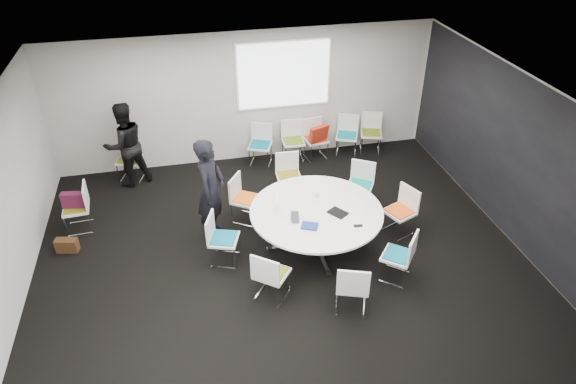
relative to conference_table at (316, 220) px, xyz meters
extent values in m
cube|color=black|center=(-0.63, -0.17, -0.56)|extent=(8.00, 7.00, 0.04)
cube|color=white|center=(-0.63, -0.17, 2.28)|extent=(8.00, 7.00, 0.04)
cube|color=#A8A39F|center=(-0.63, 3.35, 0.86)|extent=(8.00, 0.04, 2.80)
cube|color=#A8A39F|center=(-0.63, -3.69, 0.86)|extent=(8.00, 0.04, 2.80)
cube|color=#A8A39F|center=(3.39, -0.17, 0.86)|extent=(0.04, 7.00, 2.80)
cube|color=black|center=(3.36, -0.17, 0.86)|extent=(0.01, 6.94, 2.74)
cube|color=silver|center=(0.00, 0.00, -0.50)|extent=(0.90, 0.90, 0.08)
cylinder|color=silver|center=(0.00, 0.00, -0.17)|extent=(0.10, 0.10, 0.65)
cylinder|color=white|center=(0.00, 0.00, 0.17)|extent=(2.21, 2.21, 0.04)
cube|color=white|center=(0.17, 3.29, 1.31)|extent=(1.90, 0.03, 1.35)
cube|color=silver|center=(1.51, 0.02, -0.33)|extent=(0.55, 0.55, 0.42)
cube|color=white|center=(1.51, 0.02, -0.10)|extent=(0.58, 0.59, 0.04)
cube|color=#DA4F16|center=(1.51, 0.02, -0.07)|extent=(0.51, 0.52, 0.03)
cube|color=white|center=(1.70, 0.10, 0.13)|extent=(0.21, 0.44, 0.42)
cube|color=silver|center=(1.11, 0.96, -0.33)|extent=(0.58, 0.58, 0.42)
cube|color=white|center=(1.11, 0.96, -0.10)|extent=(0.62, 0.62, 0.04)
cube|color=#078174|center=(1.11, 0.96, -0.07)|extent=(0.54, 0.53, 0.03)
cube|color=white|center=(1.23, 1.14, 0.13)|extent=(0.41, 0.27, 0.42)
cube|color=silver|center=(-0.11, 1.58, -0.33)|extent=(0.44, 0.44, 0.42)
cube|color=white|center=(-0.11, 1.58, -0.10)|extent=(0.48, 0.46, 0.04)
cube|color=olive|center=(-0.11, 1.58, -0.07)|extent=(0.42, 0.40, 0.03)
cube|color=white|center=(-0.10, 1.79, 0.13)|extent=(0.46, 0.05, 0.42)
cube|color=silver|center=(-1.03, 0.99, -0.33)|extent=(0.58, 0.58, 0.42)
cube|color=white|center=(-1.03, 0.99, -0.10)|extent=(0.62, 0.63, 0.04)
cube|color=#D55E17|center=(-1.03, 0.99, -0.07)|extent=(0.54, 0.54, 0.03)
cube|color=white|center=(-1.21, 1.11, 0.13)|extent=(0.28, 0.41, 0.42)
cube|color=silver|center=(-1.56, -0.07, -0.33)|extent=(0.53, 0.53, 0.42)
cube|color=white|center=(-1.56, -0.07, -0.10)|extent=(0.57, 0.58, 0.04)
cube|color=#09637A|center=(-1.56, -0.07, -0.07)|extent=(0.49, 0.50, 0.03)
cube|color=white|center=(-1.76, 0.00, 0.13)|extent=(0.18, 0.45, 0.42)
cube|color=silver|center=(-0.96, -1.03, -0.33)|extent=(0.59, 0.59, 0.42)
cube|color=white|center=(-0.96, -1.03, -0.10)|extent=(0.63, 0.63, 0.04)
cube|color=olive|center=(-0.96, -1.03, -0.07)|extent=(0.55, 0.55, 0.03)
cube|color=white|center=(-1.09, -1.20, 0.13)|extent=(0.39, 0.31, 0.42)
cube|color=silver|center=(0.13, -1.52, -0.33)|extent=(0.54, 0.54, 0.42)
cube|color=white|center=(0.13, -1.52, -0.10)|extent=(0.58, 0.57, 0.04)
cube|color=red|center=(0.13, -1.52, -0.07)|extent=(0.50, 0.49, 0.03)
cube|color=white|center=(0.06, -1.72, 0.13)|extent=(0.45, 0.19, 0.42)
cube|color=silver|center=(1.02, -1.06, -0.33)|extent=(0.59, 0.59, 0.42)
cube|color=white|center=(1.02, -1.06, -0.10)|extent=(0.63, 0.63, 0.04)
cube|color=#086279|center=(1.02, -1.06, -0.07)|extent=(0.55, 0.55, 0.03)
cube|color=white|center=(1.18, -1.20, 0.13)|extent=(0.32, 0.38, 0.42)
cube|color=silver|center=(-0.43, 2.96, -0.33)|extent=(0.54, 0.54, 0.42)
cube|color=white|center=(-0.43, 2.96, -0.10)|extent=(0.59, 0.58, 0.04)
cube|color=#07637B|center=(-0.43, 2.96, -0.07)|extent=(0.51, 0.50, 0.03)
cube|color=white|center=(-0.35, 3.16, 0.13)|extent=(0.44, 0.20, 0.42)
cube|color=silver|center=(0.31, 2.98, -0.33)|extent=(0.44, 0.44, 0.42)
cube|color=white|center=(0.31, 2.98, -0.10)|extent=(0.48, 0.46, 0.04)
cube|color=olive|center=(0.31, 2.98, -0.07)|extent=(0.42, 0.40, 0.03)
cube|color=white|center=(0.31, 3.19, 0.13)|extent=(0.46, 0.06, 0.42)
cube|color=silver|center=(0.81, 2.96, -0.33)|extent=(0.48, 0.48, 0.42)
cube|color=white|center=(0.81, 2.96, -0.10)|extent=(0.52, 0.51, 0.04)
cube|color=red|center=(0.81, 2.96, -0.07)|extent=(0.46, 0.44, 0.03)
cube|color=white|center=(0.77, 3.17, 0.13)|extent=(0.46, 0.11, 0.42)
cube|color=silver|center=(1.52, 2.98, -0.33)|extent=(0.55, 0.55, 0.42)
cube|color=white|center=(1.52, 2.98, -0.10)|extent=(0.59, 0.58, 0.04)
cube|color=#0A7C87|center=(1.52, 2.98, -0.07)|extent=(0.52, 0.51, 0.03)
cube|color=white|center=(1.60, 3.18, 0.13)|extent=(0.44, 0.21, 0.42)
cube|color=silver|center=(2.09, 2.98, -0.33)|extent=(0.53, 0.53, 0.42)
cube|color=white|center=(2.09, 2.98, -0.10)|extent=(0.57, 0.56, 0.04)
cube|color=#606E14|center=(2.09, 2.98, -0.07)|extent=(0.50, 0.48, 0.03)
cube|color=white|center=(2.16, 3.18, 0.13)|extent=(0.45, 0.17, 0.42)
cube|color=silver|center=(-4.00, 1.37, -0.33)|extent=(0.45, 0.45, 0.42)
cube|color=white|center=(-4.00, 1.37, -0.10)|extent=(0.47, 0.49, 0.04)
cube|color=olive|center=(-4.00, 1.37, -0.07)|extent=(0.40, 0.42, 0.03)
cube|color=white|center=(-3.79, 1.38, 0.13)|extent=(0.07, 0.46, 0.42)
cube|color=silver|center=(-3.14, 2.94, -0.33)|extent=(0.53, 0.53, 0.42)
cube|color=white|center=(-3.14, 2.94, -0.10)|extent=(0.57, 0.56, 0.04)
cube|color=olive|center=(-3.14, 2.94, -0.07)|extent=(0.49, 0.48, 0.03)
cube|color=white|center=(-3.08, 3.14, 0.13)|extent=(0.45, 0.17, 0.42)
imported|color=black|center=(-1.66, 0.69, 0.39)|extent=(0.69, 0.80, 1.86)
imported|color=black|center=(-3.14, 2.79, 0.33)|extent=(1.05, 0.95, 1.74)
imported|color=#333338|center=(-0.35, -0.14, 0.20)|extent=(0.27, 0.36, 0.03)
cube|color=silver|center=(-0.63, 0.14, 0.32)|extent=(0.08, 0.30, 0.22)
cube|color=black|center=(0.32, -0.16, 0.20)|extent=(0.35, 0.37, 0.02)
cube|color=navy|center=(-0.22, -0.41, 0.20)|extent=(0.32, 0.29, 0.03)
cube|color=white|center=(0.61, 0.22, 0.19)|extent=(0.35, 0.29, 0.00)
cube|color=white|center=(0.80, -0.17, 0.19)|extent=(0.35, 0.30, 0.00)
cylinder|color=white|center=(0.11, 0.39, 0.24)|extent=(0.08, 0.08, 0.09)
cube|color=black|center=(0.53, -0.56, 0.20)|extent=(0.15, 0.09, 0.01)
cube|color=#4A132D|center=(-4.00, 1.37, 0.08)|extent=(0.42, 0.21, 0.28)
cube|color=#382212|center=(-4.14, 0.76, -0.42)|extent=(0.39, 0.23, 0.24)
cube|color=#A32414|center=(0.81, 2.75, 0.16)|extent=(0.47, 0.32, 0.36)
camera|label=1|loc=(-1.97, -6.65, 5.07)|focal=32.00mm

